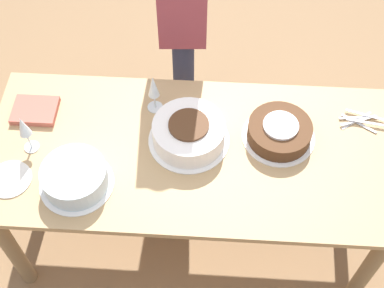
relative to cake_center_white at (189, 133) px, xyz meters
The scene contains 10 objects.
ground_plane 0.81m from the cake_center_white, 107.74° to the left, with size 12.00×12.00×0.00m, color #8E6B47.
dining_table 0.17m from the cake_center_white, 107.74° to the left, with size 1.77×0.79×0.75m.
cake_center_white is the anchor object (origin of this frame).
cake_front_chocolate 0.39m from the cake_center_white, behind, with size 0.31×0.31×0.09m.
cake_back_decorated 0.51m from the cake_center_white, 29.02° to the left, with size 0.30×0.30×0.10m.
wine_glass_near 0.25m from the cake_center_white, 46.57° to the right, with size 0.07×0.07×0.20m.
wine_glass_far 0.68m from the cake_center_white, ahead, with size 0.06×0.06×0.20m.
dessert_plate_right 0.76m from the cake_center_white, 18.53° to the left, with size 0.18×0.18×0.01m.
fork_pile 0.77m from the cake_center_white, 168.70° to the right, with size 0.20×0.12×0.02m.
napkin_stack 0.70m from the cake_center_white, ahead, with size 0.20×0.16×0.03m.
Camera 1 is at (-0.08, 1.27, 2.63)m, focal length 50.00 mm.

